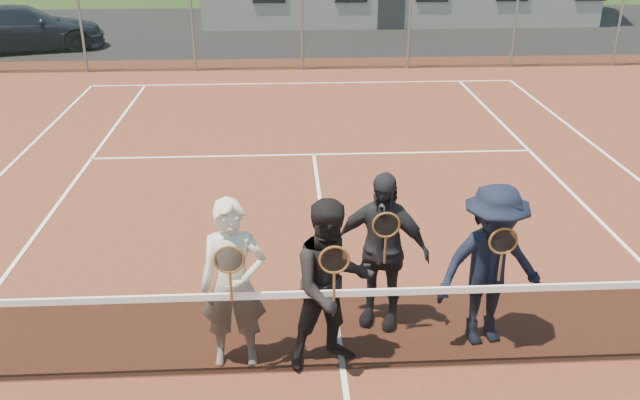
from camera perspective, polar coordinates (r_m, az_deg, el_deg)
The scene contains 11 objects.
ground at distance 25.92m, azimuth -1.96°, elevation 14.07°, with size 220.00×220.00×0.00m, color #294719.
court_surface at distance 7.06m, azimuth 1.95°, elevation -14.22°, with size 30.00×30.00×0.02m, color #562819.
tarmac_carpark at distance 26.14m, azimuth -11.02°, elevation 13.76°, with size 40.00×12.00×0.01m, color black.
car_c at distance 24.05m, azimuth -23.68°, elevation 13.11°, with size 1.97×4.85×1.41m, color #1A2134.
court_markings at distance 7.06m, azimuth 1.95°, elevation -14.12°, with size 11.03×23.83×0.01m.
tennis_net at distance 6.75m, azimuth 2.01°, elevation -10.67°, with size 11.68×0.08×1.10m.
perimeter_fence at distance 19.26m, azimuth -1.55°, elevation 15.30°, with size 30.07×0.07×3.02m.
player_a at distance 6.74m, azimuth -7.30°, elevation -7.10°, with size 0.66×0.50×1.80m.
player_b at distance 6.68m, azimuth 1.01°, elevation -7.18°, with size 1.04×0.91×1.80m.
player_c at distance 7.35m, azimuth 5.16°, elevation -4.21°, with size 1.14×0.80×1.80m.
player_d at distance 7.23m, azimuth 14.20°, elevation -5.42°, with size 1.26×0.86×1.80m.
Camera 1 is at (-0.54, -5.54, 4.36)m, focal length 38.00 mm.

